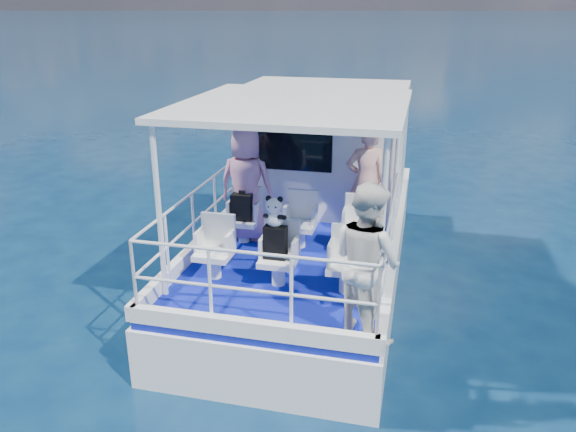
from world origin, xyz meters
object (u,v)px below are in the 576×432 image
(passenger_port_fwd, at_px, (246,184))
(backpack_center, at_px, (275,242))
(panda, at_px, (274,211))
(passenger_stbd_aft, at_px, (367,261))

(passenger_port_fwd, xyz_separation_m, backpack_center, (0.84, -1.45, -0.30))
(passenger_port_fwd, relative_size, panda, 4.48)
(passenger_port_fwd, bearing_deg, panda, 122.76)
(passenger_stbd_aft, relative_size, backpack_center, 4.01)
(passenger_port_fwd, height_order, backpack_center, passenger_port_fwd)
(panda, bearing_deg, backpack_center, -53.06)
(backpack_center, bearing_deg, panda, 126.94)
(passenger_port_fwd, distance_m, panda, 1.65)
(passenger_port_fwd, relative_size, backpack_center, 4.07)
(panda, bearing_deg, passenger_port_fwd, 120.16)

